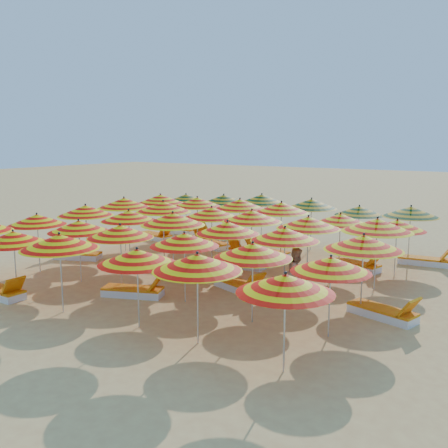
{
  "coord_description": "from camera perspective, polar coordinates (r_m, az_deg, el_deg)",
  "views": [
    {
      "loc": [
        8.98,
        -13.23,
        4.4
      ],
      "look_at": [
        0.0,
        0.5,
        1.6
      ],
      "focal_mm": 40.0,
      "sensor_mm": 36.0,
      "label": 1
    }
  ],
  "objects": [
    {
      "name": "umbrella_30",
      "position": [
        23.06,
        -4.37,
        2.98
      ],
      "size": [
        2.41,
        2.41,
        1.95
      ],
      "color": "silver",
      "rests_on": "ground"
    },
    {
      "name": "lounger_3",
      "position": [
        15.94,
        -3.7,
        -5.8
      ],
      "size": [
        1.83,
        1.15,
        0.69
      ],
      "rotation": [
        0.0,
        0.0,
        0.36
      ],
      "color": "white",
      "rests_on": "ground"
    },
    {
      "name": "umbrella_7",
      "position": [
        15.92,
        -16.28,
        -0.26
      ],
      "size": [
        2.4,
        2.4,
        2.0
      ],
      "color": "silver",
      "rests_on": "ground"
    },
    {
      "name": "lounger_6",
      "position": [
        17.32,
        2.08,
        -4.52
      ],
      "size": [
        1.77,
        0.7,
        0.69
      ],
      "rotation": [
        0.0,
        0.0,
        0.07
      ],
      "color": "white",
      "rests_on": "ground"
    },
    {
      "name": "lounger_14",
      "position": [
        19.08,
        21.98,
        -3.9
      ],
      "size": [
        1.79,
        0.81,
        0.69
      ],
      "rotation": [
        0.0,
        0.0,
        0.13
      ],
      "color": "white",
      "rests_on": "ground"
    },
    {
      "name": "lounger_13",
      "position": [
        22.52,
        -1.36,
        -1.19
      ],
      "size": [
        1.8,
        0.81,
        0.69
      ],
      "rotation": [
        0.0,
        0.0,
        3.0
      ],
      "color": "white",
      "rests_on": "ground"
    },
    {
      "name": "umbrella_8",
      "position": [
        14.57,
        -11.77,
        -0.84
      ],
      "size": [
        2.2,
        2.2,
        2.03
      ],
      "color": "silver",
      "rests_on": "ground"
    },
    {
      "name": "umbrella_13",
      "position": [
        17.43,
        -10.84,
        0.93
      ],
      "size": [
        2.17,
        2.17,
        2.04
      ],
      "color": "silver",
      "rests_on": "ground"
    },
    {
      "name": "umbrella_24",
      "position": [
        21.6,
        -7.27,
        2.86
      ],
      "size": [
        2.64,
        2.64,
        2.12
      ],
      "color": "silver",
      "rests_on": "ground"
    },
    {
      "name": "umbrella_32",
      "position": [
        21.16,
        4.34,
        2.87
      ],
      "size": [
        2.13,
        2.13,
        2.16
      ],
      "color": "silver",
      "rests_on": "ground"
    },
    {
      "name": "lounger_5",
      "position": [
        13.18,
        17.8,
        -9.59
      ],
      "size": [
        1.82,
        1.02,
        0.69
      ],
      "rotation": [
        0.0,
        0.0,
        -0.27
      ],
      "color": "white",
      "rests_on": "ground"
    },
    {
      "name": "lounger_2",
      "position": [
        19.36,
        -16.5,
        -3.4
      ],
      "size": [
        1.82,
        1.21,
        0.69
      ],
      "rotation": [
        0.0,
        0.0,
        3.54
      ],
      "color": "white",
      "rests_on": "ground"
    },
    {
      "name": "umbrella_31",
      "position": [
        21.97,
        -0.03,
        2.87
      ],
      "size": [
        2.05,
        2.05,
        2.04
      ],
      "color": "silver",
      "rests_on": "ground"
    },
    {
      "name": "umbrella_25",
      "position": [
        20.37,
        -3.07,
        2.52
      ],
      "size": [
        2.54,
        2.54,
        2.12
      ],
      "color": "silver",
      "rests_on": "ground"
    },
    {
      "name": "lounger_4",
      "position": [
        14.73,
        1.83,
        -7.08
      ],
      "size": [
        1.83,
        1.1,
        0.69
      ],
      "rotation": [
        0.0,
        0.0,
        -0.33
      ],
      "color": "white",
      "rests_on": "ground"
    },
    {
      "name": "lounger_1",
      "position": [
        14.47,
        -10.2,
        -7.54
      ],
      "size": [
        1.82,
        1.18,
        0.69
      ],
      "rotation": [
        0.0,
        0.0,
        0.38
      ],
      "color": "white",
      "rests_on": "ground"
    },
    {
      "name": "umbrella_1",
      "position": [
        14.83,
        -22.94,
        -1.45
      ],
      "size": [
        1.88,
        1.88,
        1.97
      ],
      "color": "silver",
      "rests_on": "ground"
    },
    {
      "name": "umbrella_33",
      "position": [
        20.05,
        9.97,
        2.3
      ],
      "size": [
        2.04,
        2.04,
        2.13
      ],
      "color": "silver",
      "rests_on": "ground"
    },
    {
      "name": "lounger_7",
      "position": [
        22.35,
        -7.79,
        -1.37
      ],
      "size": [
        1.81,
        0.89,
        0.69
      ],
      "rotation": [
        0.0,
        0.0,
        -0.19
      ],
      "color": "white",
      "rests_on": "ground"
    },
    {
      "name": "ground",
      "position": [
        16.59,
        -0.95,
        -5.7
      ],
      "size": [
        120.0,
        120.0,
        0.0
      ],
      "primitive_type": "plane",
      "color": "#E7BC67",
      "rests_on": "ground"
    },
    {
      "name": "umbrella_10",
      "position": [
        11.88,
        3.31,
        -3.08
      ],
      "size": [
        2.48,
        2.48,
        2.02
      ],
      "color": "silver",
      "rests_on": "ground"
    },
    {
      "name": "umbrella_16",
      "position": [
        13.89,
        6.98,
        -1.17
      ],
      "size": [
        2.01,
        2.01,
        2.05
      ],
      "color": "silver",
      "rests_on": "ground"
    },
    {
      "name": "umbrella_35",
      "position": [
        18.95,
        20.57,
        1.33
      ],
      "size": [
        2.61,
        2.61,
        2.1
      ],
      "color": "silver",
      "rests_on": "ground"
    },
    {
      "name": "lounger_12",
      "position": [
        23.72,
        -5.33,
        -0.68
      ],
      "size": [
        1.76,
        0.67,
        0.69
      ],
      "rotation": [
        0.0,
        0.0,
        3.19
      ],
      "color": "white",
      "rests_on": "ground"
    },
    {
      "name": "umbrella_18",
      "position": [
        19.96,
        -11.35,
        2.39
      ],
      "size": [
        2.53,
        2.53,
        2.19
      ],
      "color": "silver",
      "rests_on": "ground"
    },
    {
      "name": "beachgoer_b",
      "position": [
        14.05,
        8.34,
        -5.58
      ],
      "size": [
        0.56,
        0.71,
        1.45
      ],
      "primitive_type": "imported",
      "rotation": [
        0.0,
        0.0,
        1.55
      ],
      "color": "tan",
      "rests_on": "ground"
    },
    {
      "name": "lounger_11",
      "position": [
        17.64,
        14.89,
        -4.58
      ],
      "size": [
        1.82,
        0.98,
        0.69
      ],
      "rotation": [
        0.0,
        0.0,
        -0.24
      ],
      "color": "white",
      "rests_on": "ground"
    },
    {
      "name": "lounger_10",
      "position": [
        19.01,
        4.83,
        -3.27
      ],
      "size": [
        1.77,
        0.69,
        0.69
      ],
      "rotation": [
        0.0,
        0.0,
        3.07
      ],
      "color": "white",
      "rests_on": "ground"
    },
    {
      "name": "umbrella_12",
      "position": [
        18.61,
        -15.55,
        1.5
      ],
      "size": [
        2.03,
        2.03,
        2.12
      ],
      "color": "silver",
      "rests_on": "ground"
    },
    {
      "name": "umbrella_9",
      "position": [
        13.41,
        -4.54,
        -1.79
      ],
      "size": [
        2.45,
        2.45,
        1.98
      ],
      "color": "silver",
      "rests_on": "ground"
    },
    {
      "name": "umbrella_22",
      "position": [
        15.6,
        9.62,
        0.15
      ],
      "size": [
        2.01,
        2.01,
        2.11
      ],
      "color": "silver",
      "rests_on": "ground"
    },
    {
      "name": "lounger_0",
      "position": [
        15.51,
        -24.16,
        -7.08
      ],
      "size": [
        1.74,
        0.61,
        0.69
      ],
      "rotation": [
        0.0,
        0.0,
        -0.02
      ],
      "color": "white",
      "rests_on": "ground"
    },
    {
      "name": "umbrella_14",
      "position": [
        15.79,
        -5.86,
        0.57
      ],
      "size": [
        2.41,
        2.41,
        2.17
      ],
      "color": "silver",
      "rests_on": "ground"
    },
    {
      "name": "lounger_8",
      "position": [
        20.53,
        -1.55,
        -2.26
      ],
      "size": [
        1.83,
        1.08,
        0.69
      ],
      "rotation": [
        0.0,
        0.0,
        2.83
      ],
      "color": "white",
      "rests_on": "ground"
    },
    {
      "name": "umbrella_3",
      "position": [
        11.74,
        -9.9,
        -3.71
      ],
      "size": [
        2.28,
        2.28,
        1.94
      ],
      "color": "silver",
      "rests_on": "ground"
    },
    {
      "name": "umbrella_20",
      "position": [
        17.46,
        -1.42,
        1.32
      ],
      "size": [
        2.42,
        2.42,
        2.11
      ],
      "color": "silver",
      "rests_on": "ground"
    },
    {
      "name": "umbrella_34",
      "position": [
        19.61,
        15.21,
        1.48
      ],
      "size": [
        2.12,
        2.12,
        1.95
      ],
      "color": "silver",
      "rests_on": "ground"
    },
    {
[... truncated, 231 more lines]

